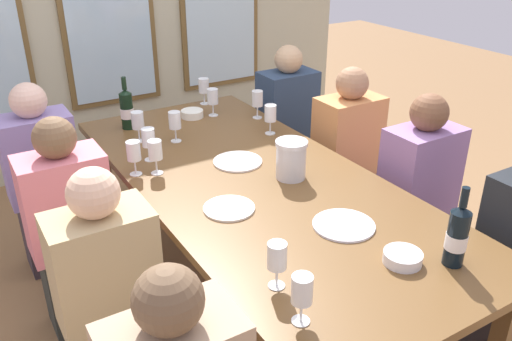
{
  "coord_description": "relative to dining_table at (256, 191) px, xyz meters",
  "views": [
    {
      "loc": [
        -1.19,
        -1.96,
        1.91
      ],
      "look_at": [
        0.0,
        -0.0,
        0.79
      ],
      "focal_mm": 37.59,
      "sensor_mm": 36.0,
      "label": 1
    }
  ],
  "objects": [
    {
      "name": "seated_person_0",
      "position": [
        -0.82,
        0.93,
        -0.15
      ],
      "size": [
        0.38,
        0.24,
        1.11
      ],
      "color": "#392F37",
      "rests_on": "ground"
    },
    {
      "name": "wine_glass_7",
      "position": [
        -0.39,
        -0.92,
        0.18
      ],
      "size": [
        0.07,
        0.07,
        0.17
      ],
      "color": "white",
      "rests_on": "dining_table"
    },
    {
      "name": "white_plate_0",
      "position": [
        -0.25,
        -0.18,
        0.07
      ],
      "size": [
        0.23,
        0.23,
        0.01
      ],
      "primitive_type": "cylinder",
      "color": "white",
      "rests_on": "dining_table"
    },
    {
      "name": "wine_glass_9",
      "position": [
        -0.35,
        0.48,
        0.18
      ],
      "size": [
        0.07,
        0.07,
        0.17
      ],
      "color": "white",
      "rests_on": "dining_table"
    },
    {
      "name": "seated_person_5",
      "position": [
        0.82,
        -0.28,
        -0.15
      ],
      "size": [
        0.38,
        0.24,
        1.11
      ],
      "color": "#25273E",
      "rests_on": "ground"
    },
    {
      "name": "wine_bottle_0",
      "position": [
        0.26,
        -0.95,
        0.18
      ],
      "size": [
        0.08,
        0.08,
        0.31
      ],
      "color": "black",
      "rests_on": "dining_table"
    },
    {
      "name": "wine_glass_5",
      "position": [
        -0.47,
        0.35,
        0.18
      ],
      "size": [
        0.07,
        0.07,
        0.17
      ],
      "color": "white",
      "rests_on": "dining_table"
    },
    {
      "name": "tasting_bowl_1",
      "position": [
        0.11,
        -0.86,
        0.09
      ],
      "size": [
        0.14,
        0.14,
        0.04
      ],
      "primitive_type": "cylinder",
      "color": "white",
      "rests_on": "dining_table"
    },
    {
      "name": "wine_glass_2",
      "position": [
        0.24,
        0.91,
        0.18
      ],
      "size": [
        0.07,
        0.07,
        0.17
      ],
      "color": "white",
      "rests_on": "dining_table"
    },
    {
      "name": "tasting_bowl_0",
      "position": [
        0.11,
        0.95,
        0.09
      ],
      "size": [
        0.14,
        0.14,
        0.05
      ],
      "primitive_type": "cylinder",
      "color": "white",
      "rests_on": "dining_table"
    },
    {
      "name": "ground_plane",
      "position": [
        0.0,
        0.0,
        -0.68
      ],
      "size": [
        12.0,
        12.0,
        0.0
      ],
      "primitive_type": "plane",
      "color": "olive"
    },
    {
      "name": "seated_person_1",
      "position": [
        0.82,
        0.93,
        -0.15
      ],
      "size": [
        0.38,
        0.24,
        1.11
      ],
      "color": "#2A342E",
      "rests_on": "ground"
    },
    {
      "name": "wine_glass_3",
      "position": [
        -0.31,
        0.74,
        0.18
      ],
      "size": [
        0.07,
        0.07,
        0.17
      ],
      "color": "white",
      "rests_on": "dining_table"
    },
    {
      "name": "wine_bottle_1",
      "position": [
        -0.29,
        0.97,
        0.18
      ],
      "size": [
        0.08,
        0.08,
        0.31
      ],
      "color": "black",
      "rests_on": "dining_table"
    },
    {
      "name": "dining_table",
      "position": [
        0.0,
        0.0,
        0.0
      ],
      "size": [
        1.07,
        2.42,
        0.74
      ],
      "color": "brown",
      "rests_on": "ground"
    },
    {
      "name": "seated_person_4",
      "position": [
        -0.82,
        -0.26,
        -0.15
      ],
      "size": [
        0.38,
        0.24,
        1.11
      ],
      "color": "#2A2C3A",
      "rests_on": "ground"
    },
    {
      "name": "wine_glass_8",
      "position": [
        0.29,
        1.14,
        0.18
      ],
      "size": [
        0.07,
        0.07,
        0.17
      ],
      "color": "white",
      "rests_on": "dining_table"
    },
    {
      "name": "seated_person_2",
      "position": [
        -0.82,
        0.34,
        -0.15
      ],
      "size": [
        0.38,
        0.24,
        1.11
      ],
      "color": "#2E322D",
      "rests_on": "ground"
    },
    {
      "name": "wine_glass_0",
      "position": [
        0.38,
        0.46,
        0.18
      ],
      "size": [
        0.07,
        0.07,
        0.17
      ],
      "color": "white",
      "rests_on": "dining_table"
    },
    {
      "name": "white_plate_2",
      "position": [
        0.09,
        -0.55,
        0.07
      ],
      "size": [
        0.26,
        0.26,
        0.01
      ],
      "primitive_type": "cylinder",
      "color": "white",
      "rests_on": "dining_table"
    },
    {
      "name": "metal_pitcher",
      "position": [
        0.16,
        -0.07,
        0.16
      ],
      "size": [
        0.16,
        0.16,
        0.19
      ],
      "color": "silver",
      "rests_on": "dining_table"
    },
    {
      "name": "wine_glass_10",
      "position": [
        -0.36,
        -0.73,
        0.18
      ],
      "size": [
        0.07,
        0.07,
        0.17
      ],
      "color": "white",
      "rests_on": "dining_table"
    },
    {
      "name": "seated_person_3",
      "position": [
        0.82,
        0.29,
        -0.15
      ],
      "size": [
        0.38,
        0.24,
        1.11
      ],
      "color": "#302435",
      "rests_on": "ground"
    },
    {
      "name": "wine_glass_4",
      "position": [
        -0.38,
        0.31,
        0.18
      ],
      "size": [
        0.07,
        0.07,
        0.17
      ],
      "color": "white",
      "rests_on": "dining_table"
    },
    {
      "name": "wine_glass_6",
      "position": [
        -0.13,
        0.64,
        0.18
      ],
      "size": [
        0.07,
        0.07,
        0.17
      ],
      "color": "white",
      "rests_on": "dining_table"
    },
    {
      "name": "wine_glass_1",
      "position": [
        0.45,
        0.72,
        0.18
      ],
      "size": [
        0.07,
        0.07,
        0.17
      ],
      "color": "white",
      "rests_on": "dining_table"
    },
    {
      "name": "white_plate_1",
      "position": [
        0.02,
        0.22,
        0.07
      ],
      "size": [
        0.25,
        0.25,
        0.01
      ],
      "primitive_type": "cylinder",
      "color": "white",
      "rests_on": "dining_table"
    }
  ]
}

